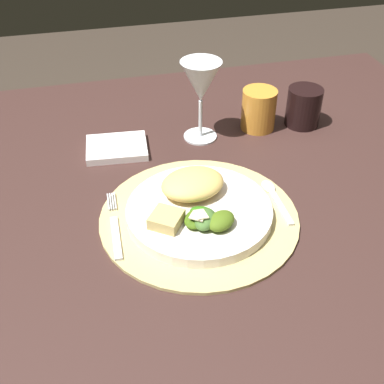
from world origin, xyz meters
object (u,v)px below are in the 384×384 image
(dinner_plate, at_px, (199,212))
(wine_glass, at_px, (201,84))
(fork, at_px, (115,227))
(dark_tumbler, at_px, (304,107))
(napkin, at_px, (117,148))
(spoon, at_px, (273,195))
(amber_tumbler, at_px, (259,109))
(dining_table, at_px, (173,235))

(dinner_plate, distance_m, wine_glass, 0.29)
(fork, bearing_deg, dark_tumbler, 29.76)
(dinner_plate, relative_size, napkin, 2.03)
(dinner_plate, xyz_separation_m, spoon, (0.14, 0.02, -0.01))
(dark_tumbler, bearing_deg, fork, -150.24)
(amber_tumbler, xyz_separation_m, dark_tumbler, (0.10, -0.01, -0.00))
(dark_tumbler, bearing_deg, amber_tumbler, 174.97)
(dining_table, height_order, spoon, spoon)
(napkin, xyz_separation_m, amber_tumbler, (0.31, 0.02, 0.04))
(dinner_plate, distance_m, napkin, 0.27)
(dining_table, xyz_separation_m, napkin, (-0.08, 0.17, 0.10))
(dinner_plate, relative_size, amber_tumbler, 2.80)
(napkin, bearing_deg, amber_tumbler, 3.66)
(napkin, bearing_deg, wine_glass, 3.49)
(wine_glass, distance_m, dark_tumbler, 0.25)
(amber_tumbler, relative_size, dark_tumbler, 1.05)
(wine_glass, bearing_deg, spoon, -72.53)
(dinner_plate, relative_size, spoon, 1.94)
(dining_table, height_order, dinner_plate, dinner_plate)
(wine_glass, relative_size, dark_tumbler, 2.01)
(spoon, xyz_separation_m, amber_tumbler, (0.06, 0.24, 0.04))
(dinner_plate, xyz_separation_m, amber_tumbler, (0.20, 0.27, 0.03))
(fork, xyz_separation_m, napkin, (0.03, 0.24, -0.00))
(fork, height_order, napkin, napkin)
(dining_table, height_order, wine_glass, wine_glass)
(fork, bearing_deg, wine_glass, 50.11)
(dinner_plate, bearing_deg, wine_glass, 74.87)
(spoon, bearing_deg, dining_table, 164.40)
(napkin, distance_m, amber_tumbler, 0.31)
(wine_glass, bearing_deg, dining_table, -118.72)
(amber_tumbler, bearing_deg, dark_tumbler, -5.03)
(dining_table, distance_m, spoon, 0.21)
(dark_tumbler, bearing_deg, dinner_plate, -139.59)
(dinner_plate, height_order, fork, dinner_plate)
(dining_table, bearing_deg, amber_tumbler, 39.82)
(dinner_plate, relative_size, fork, 1.47)
(dinner_plate, bearing_deg, amber_tumbler, 52.88)
(dark_tumbler, bearing_deg, napkin, -178.46)
(dinner_plate, bearing_deg, spoon, 8.80)
(wine_glass, bearing_deg, amber_tumbler, 3.89)
(fork, xyz_separation_m, dark_tumbler, (0.44, 0.25, 0.03))
(amber_tumbler, bearing_deg, dinner_plate, -127.12)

